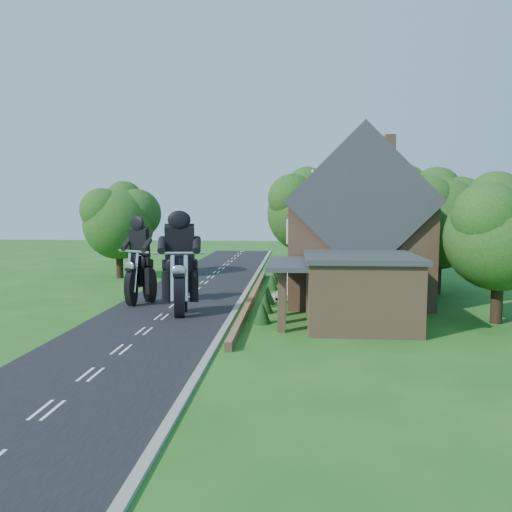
# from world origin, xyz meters

# --- Properties ---
(ground) EXTENTS (120.00, 120.00, 0.00)m
(ground) POSITION_xyz_m (0.00, 0.00, 0.00)
(ground) COLOR #215919
(ground) RESTS_ON ground
(road) EXTENTS (7.00, 80.00, 0.02)m
(road) POSITION_xyz_m (0.00, 0.00, 0.01)
(road) COLOR black
(road) RESTS_ON ground
(kerb) EXTENTS (0.30, 80.00, 0.12)m
(kerb) POSITION_xyz_m (3.65, 0.00, 0.06)
(kerb) COLOR gray
(kerb) RESTS_ON ground
(garden_wall) EXTENTS (0.30, 22.00, 0.40)m
(garden_wall) POSITION_xyz_m (4.30, 5.00, 0.20)
(garden_wall) COLOR #976C4D
(garden_wall) RESTS_ON ground
(house) EXTENTS (9.54, 8.64, 10.24)m
(house) POSITION_xyz_m (10.49, 6.00, 4.34)
(house) COLOR #976C4D
(house) RESTS_ON ground
(annex) EXTENTS (7.05, 5.94, 3.44)m
(annex) POSITION_xyz_m (9.87, -0.80, 1.77)
(annex) COLOR #976C4D
(annex) RESTS_ON ground
(tree_annex_side) EXTENTS (5.64, 5.20, 7.48)m
(tree_annex_side) POSITION_xyz_m (17.13, 0.10, 4.69)
(tree_annex_side) COLOR black
(tree_annex_side) RESTS_ON ground
(tree_house_right) EXTENTS (6.51, 6.00, 8.40)m
(tree_house_right) POSITION_xyz_m (16.65, 8.62, 5.19)
(tree_house_right) COLOR black
(tree_house_right) RESTS_ON ground
(tree_behind_house) EXTENTS (7.81, 7.20, 10.08)m
(tree_behind_house) POSITION_xyz_m (14.18, 16.14, 6.23)
(tree_behind_house) COLOR black
(tree_behind_house) RESTS_ON ground
(tree_behind_left) EXTENTS (6.94, 6.40, 9.16)m
(tree_behind_left) POSITION_xyz_m (8.16, 17.13, 5.73)
(tree_behind_left) COLOR black
(tree_behind_left) RESTS_ON ground
(tree_far_road) EXTENTS (6.08, 5.60, 7.84)m
(tree_far_road) POSITION_xyz_m (-6.86, 14.11, 4.84)
(tree_far_road) COLOR black
(tree_far_road) RESTS_ON ground
(shrub_a) EXTENTS (0.90, 0.90, 1.10)m
(shrub_a) POSITION_xyz_m (5.30, -1.00, 0.55)
(shrub_a) COLOR black
(shrub_a) RESTS_ON ground
(shrub_b) EXTENTS (0.90, 0.90, 1.10)m
(shrub_b) POSITION_xyz_m (5.30, 1.50, 0.55)
(shrub_b) COLOR black
(shrub_b) RESTS_ON ground
(shrub_c) EXTENTS (0.90, 0.90, 1.10)m
(shrub_c) POSITION_xyz_m (5.30, 4.00, 0.55)
(shrub_c) COLOR black
(shrub_c) RESTS_ON ground
(shrub_d) EXTENTS (0.90, 0.90, 1.10)m
(shrub_d) POSITION_xyz_m (5.30, 9.00, 0.55)
(shrub_d) COLOR black
(shrub_d) RESTS_ON ground
(shrub_e) EXTENTS (0.90, 0.90, 1.10)m
(shrub_e) POSITION_xyz_m (5.30, 11.50, 0.55)
(shrub_e) COLOR black
(shrub_e) RESTS_ON ground
(shrub_f) EXTENTS (0.90, 0.90, 1.10)m
(shrub_f) POSITION_xyz_m (5.30, 14.00, 0.55)
(shrub_f) COLOR black
(shrub_f) RESTS_ON ground
(motorcycle_lead) EXTENTS (0.72, 1.82, 1.65)m
(motorcycle_lead) POSITION_xyz_m (0.89, 0.55, 0.82)
(motorcycle_lead) COLOR black
(motorcycle_lead) RESTS_ON ground
(motorcycle_follow) EXTENTS (1.20, 1.67, 1.56)m
(motorcycle_follow) POSITION_xyz_m (-2.12, 3.27, 0.78)
(motorcycle_follow) COLOR black
(motorcycle_follow) RESTS_ON ground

